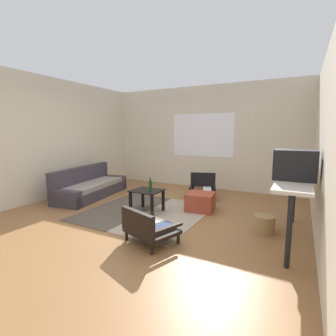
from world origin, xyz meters
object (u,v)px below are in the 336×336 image
(coffee_table, at_px, (147,195))
(armchair_by_window, at_px, (203,187))
(armchair_striped_foreground, at_px, (148,227))
(wicker_basket, at_px, (264,224))
(console_shelf, at_px, (294,185))
(glass_bottle, at_px, (150,186))
(couch, at_px, (90,187))
(crt_television, at_px, (295,165))
(ottoman_orange, at_px, (200,202))
(clay_vase, at_px, (296,166))

(coffee_table, distance_m, armchair_by_window, 1.60)
(armchair_striped_foreground, xyz_separation_m, wicker_basket, (1.33, 1.15, -0.10))
(console_shelf, xyz_separation_m, wicker_basket, (-0.36, 0.14, -0.65))
(console_shelf, distance_m, glass_bottle, 2.35)
(wicker_basket, bearing_deg, glass_bottle, -178.29)
(couch, distance_m, armchair_by_window, 2.62)
(coffee_table, distance_m, console_shelf, 2.47)
(crt_television, bearing_deg, couch, 172.76)
(armchair_by_window, height_order, ottoman_orange, armchair_by_window)
(coffee_table, bearing_deg, armchair_striped_foreground, -56.61)
(armchair_by_window, bearing_deg, ottoman_orange, -72.28)
(console_shelf, height_order, clay_vase, clay_vase)
(coffee_table, height_order, clay_vase, clay_vase)
(armchair_by_window, xyz_separation_m, clay_vase, (1.88, -1.13, 0.75))
(console_shelf, bearing_deg, ottoman_orange, 156.99)
(coffee_table, distance_m, crt_television, 2.54)
(armchair_striped_foreground, xyz_separation_m, glass_bottle, (-0.64, 1.09, 0.30))
(ottoman_orange, xyz_separation_m, clay_vase, (1.59, -0.20, 0.81))
(couch, xyz_separation_m, coffee_table, (1.82, -0.37, 0.11))
(coffee_table, height_order, wicker_basket, coffee_table)
(couch, relative_size, coffee_table, 3.84)
(ottoman_orange, bearing_deg, armchair_by_window, 107.72)
(console_shelf, xyz_separation_m, clay_vase, (0.00, 0.47, 0.20))
(armchair_by_window, height_order, glass_bottle, glass_bottle)
(armchair_by_window, relative_size, console_shelf, 0.42)
(coffee_table, bearing_deg, couch, 168.44)
(glass_bottle, bearing_deg, wicker_basket, 1.71)
(couch, height_order, coffee_table, couch)
(couch, height_order, wicker_basket, couch)
(couch, xyz_separation_m, armchair_striped_foreground, (2.56, -1.49, 0.01))
(clay_vase, bearing_deg, armchair_striped_foreground, -138.72)
(ottoman_orange, distance_m, glass_bottle, 1.02)
(clay_vase, bearing_deg, console_shelf, -90.00)
(armchair_striped_foreground, distance_m, glass_bottle, 1.30)
(armchair_striped_foreground, relative_size, ottoman_orange, 1.55)
(console_shelf, distance_m, crt_television, 0.30)
(console_shelf, bearing_deg, couch, 173.61)
(coffee_table, relative_size, glass_bottle, 2.23)
(armchair_by_window, relative_size, crt_television, 1.41)
(ottoman_orange, bearing_deg, couch, -175.77)
(coffee_table, distance_m, wicker_basket, 2.08)
(ottoman_orange, relative_size, wicker_basket, 1.59)
(armchair_by_window, xyz_separation_m, ottoman_orange, (0.30, -0.93, -0.07))
(ottoman_orange, distance_m, console_shelf, 1.83)
(armchair_striped_foreground, relative_size, wicker_basket, 2.47)
(couch, height_order, clay_vase, clay_vase)
(armchair_striped_foreground, bearing_deg, coffee_table, 123.39)
(armchair_by_window, distance_m, console_shelf, 2.53)
(console_shelf, distance_m, clay_vase, 0.51)
(armchair_by_window, relative_size, armchair_striped_foreground, 0.92)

